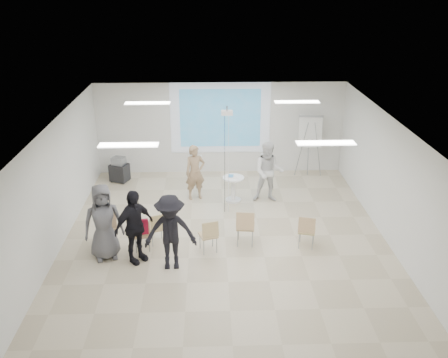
{
  "coord_description": "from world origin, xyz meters",
  "views": [
    {
      "loc": [
        -0.39,
        -11.09,
        6.17
      ],
      "look_at": [
        0.0,
        0.8,
        1.25
      ],
      "focal_mm": 40.0,
      "sensor_mm": 36.0,
      "label": 1
    }
  ],
  "objects_px": {
    "chair_far_left": "(108,225)",
    "audience_mid": "(170,228)",
    "chair_right_inner": "(245,225)",
    "audience_left": "(134,222)",
    "player_right": "(269,169)",
    "flipchart_easel": "(310,132)",
    "audience_outer": "(103,218)",
    "chair_center": "(209,234)",
    "av_cart": "(119,170)",
    "laptop": "(157,226)",
    "chair_left_mid": "(142,233)",
    "chair_left_inner": "(157,226)",
    "pedestal_table": "(233,187)",
    "player_left": "(195,169)"
  },
  "relations": [
    {
      "from": "player_right",
      "to": "flipchart_easel",
      "type": "height_order",
      "value": "flipchart_easel"
    },
    {
      "from": "audience_left",
      "to": "flipchart_easel",
      "type": "xyz_separation_m",
      "value": [
        4.94,
        5.1,
        0.48
      ]
    },
    {
      "from": "chair_left_mid",
      "to": "laptop",
      "type": "xyz_separation_m",
      "value": [
        0.31,
        0.4,
        -0.04
      ]
    },
    {
      "from": "player_right",
      "to": "av_cart",
      "type": "bearing_deg",
      "value": 165.84
    },
    {
      "from": "player_left",
      "to": "chair_center",
      "type": "relative_size",
      "value": 2.19
    },
    {
      "from": "pedestal_table",
      "to": "av_cart",
      "type": "height_order",
      "value": "av_cart"
    },
    {
      "from": "chair_far_left",
      "to": "chair_left_mid",
      "type": "relative_size",
      "value": 1.16
    },
    {
      "from": "pedestal_table",
      "to": "audience_outer",
      "type": "height_order",
      "value": "audience_outer"
    },
    {
      "from": "chair_left_mid",
      "to": "chair_left_inner",
      "type": "relative_size",
      "value": 0.98
    },
    {
      "from": "pedestal_table",
      "to": "player_right",
      "type": "xyz_separation_m",
      "value": [
        1.01,
        -0.01,
        0.57
      ]
    },
    {
      "from": "player_left",
      "to": "audience_left",
      "type": "height_order",
      "value": "audience_left"
    },
    {
      "from": "chair_right_inner",
      "to": "audience_mid",
      "type": "xyz_separation_m",
      "value": [
        -1.73,
        -0.93,
        0.45
      ]
    },
    {
      "from": "chair_left_inner",
      "to": "av_cart",
      "type": "relative_size",
      "value": 1.02
    },
    {
      "from": "chair_left_mid",
      "to": "audience_outer",
      "type": "distance_m",
      "value": 1.01
    },
    {
      "from": "laptop",
      "to": "av_cart",
      "type": "xyz_separation_m",
      "value": [
        -1.55,
        3.97,
        -0.07
      ]
    },
    {
      "from": "chair_left_inner",
      "to": "av_cart",
      "type": "height_order",
      "value": "chair_left_inner"
    },
    {
      "from": "player_right",
      "to": "chair_far_left",
      "type": "xyz_separation_m",
      "value": [
        -4.18,
        -2.45,
        -0.44
      ]
    },
    {
      "from": "chair_center",
      "to": "laptop",
      "type": "distance_m",
      "value": 1.39
    },
    {
      "from": "laptop",
      "to": "audience_mid",
      "type": "distance_m",
      "value": 1.35
    },
    {
      "from": "chair_left_inner",
      "to": "av_cart",
      "type": "distance_m",
      "value": 4.35
    },
    {
      "from": "audience_outer",
      "to": "chair_center",
      "type": "bearing_deg",
      "value": -14.45
    },
    {
      "from": "chair_center",
      "to": "flipchart_easel",
      "type": "relative_size",
      "value": 0.42
    },
    {
      "from": "audience_left",
      "to": "player_left",
      "type": "bearing_deg",
      "value": 24.34
    },
    {
      "from": "chair_left_mid",
      "to": "audience_mid",
      "type": "distance_m",
      "value": 1.17
    },
    {
      "from": "laptop",
      "to": "pedestal_table",
      "type": "bearing_deg",
      "value": -151.85
    },
    {
      "from": "chair_left_inner",
      "to": "av_cart",
      "type": "xyz_separation_m",
      "value": [
        -1.57,
        4.06,
        -0.12
      ]
    },
    {
      "from": "player_right",
      "to": "chair_left_inner",
      "type": "relative_size",
      "value": 2.41
    },
    {
      "from": "chair_left_inner",
      "to": "chair_right_inner",
      "type": "height_order",
      "value": "chair_right_inner"
    },
    {
      "from": "chair_right_inner",
      "to": "audience_left",
      "type": "distance_m",
      "value": 2.68
    },
    {
      "from": "chair_center",
      "to": "audience_mid",
      "type": "bearing_deg",
      "value": -161.02
    },
    {
      "from": "chair_left_inner",
      "to": "flipchart_easel",
      "type": "xyz_separation_m",
      "value": [
        4.51,
        4.34,
        1.0
      ]
    },
    {
      "from": "chair_left_mid",
      "to": "audience_mid",
      "type": "bearing_deg",
      "value": -55.5
    },
    {
      "from": "av_cart",
      "to": "player_right",
      "type": "bearing_deg",
      "value": 2.12
    },
    {
      "from": "pedestal_table",
      "to": "player_left",
      "type": "height_order",
      "value": "player_left"
    },
    {
      "from": "audience_mid",
      "to": "audience_outer",
      "type": "bearing_deg",
      "value": 159.4
    },
    {
      "from": "player_right",
      "to": "chair_left_mid",
      "type": "distance_m",
      "value": 4.34
    },
    {
      "from": "audience_outer",
      "to": "chair_left_mid",
      "type": "bearing_deg",
      "value": -0.79
    },
    {
      "from": "chair_right_inner",
      "to": "flipchart_easel",
      "type": "height_order",
      "value": "flipchart_easel"
    },
    {
      "from": "audience_left",
      "to": "av_cart",
      "type": "relative_size",
      "value": 2.51
    },
    {
      "from": "chair_left_mid",
      "to": "chair_right_inner",
      "type": "height_order",
      "value": "chair_right_inner"
    },
    {
      "from": "av_cart",
      "to": "laptop",
      "type": "bearing_deg",
      "value": -47.03
    },
    {
      "from": "player_right",
      "to": "chair_far_left",
      "type": "height_order",
      "value": "player_right"
    },
    {
      "from": "chair_center",
      "to": "chair_right_inner",
      "type": "bearing_deg",
      "value": 1.92
    },
    {
      "from": "player_right",
      "to": "audience_outer",
      "type": "distance_m",
      "value": 5.11
    },
    {
      "from": "chair_far_left",
      "to": "audience_mid",
      "type": "height_order",
      "value": "audience_mid"
    },
    {
      "from": "audience_left",
      "to": "audience_mid",
      "type": "bearing_deg",
      "value": -64.68
    },
    {
      "from": "flipchart_easel",
      "to": "chair_center",
      "type": "bearing_deg",
      "value": -118.94
    },
    {
      "from": "pedestal_table",
      "to": "player_left",
      "type": "distance_m",
      "value": 1.23
    },
    {
      "from": "pedestal_table",
      "to": "flipchart_easel",
      "type": "height_order",
      "value": "flipchart_easel"
    },
    {
      "from": "chair_center",
      "to": "laptop",
      "type": "bearing_deg",
      "value": 140.67
    }
  ]
}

